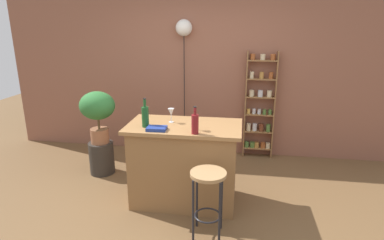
% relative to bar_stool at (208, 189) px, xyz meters
% --- Properties ---
extents(ground, '(12.00, 12.00, 0.00)m').
position_rel_bar_stool_xyz_m(ground, '(-0.34, 0.32, -0.52)').
color(ground, brown).
extents(back_wall, '(6.40, 0.10, 2.80)m').
position_rel_bar_stool_xyz_m(back_wall, '(-0.34, 2.27, 0.88)').
color(back_wall, '#8C5642').
rests_on(back_wall, ground).
extents(kitchen_counter, '(1.29, 0.71, 0.96)m').
position_rel_bar_stool_xyz_m(kitchen_counter, '(-0.34, 0.62, -0.04)').
color(kitchen_counter, olive).
rests_on(kitchen_counter, ground).
extents(bar_stool, '(0.35, 0.35, 0.70)m').
position_rel_bar_stool_xyz_m(bar_stool, '(0.00, 0.00, 0.00)').
color(bar_stool, black).
rests_on(bar_stool, ground).
extents(spice_shelf, '(0.46, 0.12, 1.67)m').
position_rel_bar_stool_xyz_m(spice_shelf, '(0.57, 2.14, 0.29)').
color(spice_shelf, olive).
rests_on(spice_shelf, ground).
extents(plant_stool, '(0.35, 0.35, 0.46)m').
position_rel_bar_stool_xyz_m(plant_stool, '(-1.64, 1.19, -0.29)').
color(plant_stool, '#2D2823').
rests_on(plant_stool, ground).
extents(potted_plant, '(0.48, 0.43, 0.73)m').
position_rel_bar_stool_xyz_m(potted_plant, '(-1.64, 1.19, 0.41)').
color(potted_plant, '#935B3D').
rests_on(potted_plant, plant_stool).
extents(bottle_wine_red, '(0.08, 0.08, 0.32)m').
position_rel_bar_stool_xyz_m(bottle_wine_red, '(-0.75, 0.49, 0.56)').
color(bottle_wine_red, '#194C23').
rests_on(bottle_wine_red, kitchen_counter).
extents(bottle_soda_blue, '(0.08, 0.08, 0.29)m').
position_rel_bar_stool_xyz_m(bottle_soda_blue, '(-0.18, 0.34, 0.55)').
color(bottle_soda_blue, maroon).
rests_on(bottle_soda_blue, kitchen_counter).
extents(wine_glass_left, '(0.07, 0.07, 0.16)m').
position_rel_bar_stool_xyz_m(wine_glass_left, '(-0.20, 0.48, 0.55)').
color(wine_glass_left, silver).
rests_on(wine_glass_left, kitchen_counter).
extents(wine_glass_center, '(0.07, 0.07, 0.16)m').
position_rel_bar_stool_xyz_m(wine_glass_center, '(-0.51, 0.70, 0.55)').
color(wine_glass_center, silver).
rests_on(wine_glass_center, kitchen_counter).
extents(cookbook, '(0.22, 0.16, 0.03)m').
position_rel_bar_stool_xyz_m(cookbook, '(-0.60, 0.40, 0.46)').
color(cookbook, navy).
rests_on(cookbook, kitchen_counter).
extents(pendant_globe_light, '(0.25, 0.25, 2.12)m').
position_rel_bar_stool_xyz_m(pendant_globe_light, '(-0.62, 2.16, 1.45)').
color(pendant_globe_light, black).
rests_on(pendant_globe_light, ground).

